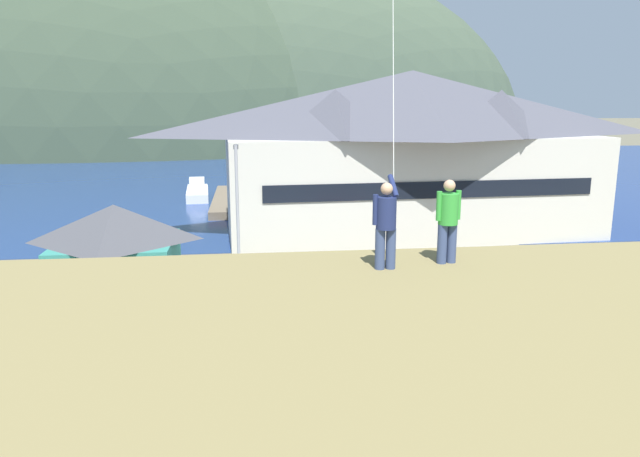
# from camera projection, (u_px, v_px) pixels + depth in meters

# --- Properties ---
(ground_plane) EXTENTS (600.00, 600.00, 0.00)m
(ground_plane) POSITION_uv_depth(u_px,v_px,m) (347.00, 377.00, 20.95)
(ground_plane) COLOR #66604C
(parking_lot_pad) EXTENTS (40.00, 20.00, 0.10)m
(parking_lot_pad) POSITION_uv_depth(u_px,v_px,m) (329.00, 324.00, 25.79)
(parking_lot_pad) COLOR gray
(parking_lot_pad) RESTS_ON ground
(bay_water) EXTENTS (360.00, 84.00, 0.03)m
(bay_water) POSITION_uv_depth(u_px,v_px,m) (275.00, 174.00, 79.19)
(bay_water) COLOR navy
(bay_water) RESTS_ON ground
(far_hill_west_ridge) EXTENTS (122.22, 62.27, 85.72)m
(far_hill_west_ridge) POSITION_uv_depth(u_px,v_px,m) (82.00, 148.00, 121.61)
(far_hill_west_ridge) COLOR #3D4C38
(far_hill_west_ridge) RESTS_ON ground
(far_hill_east_peak) EXTENTS (101.49, 45.56, 74.93)m
(far_hill_east_peak) POSITION_uv_depth(u_px,v_px,m) (292.00, 146.00, 127.73)
(far_hill_east_peak) COLOR #42513D
(far_hill_east_peak) RESTS_ON ground
(harbor_lodge) EXTENTS (28.22, 12.55, 11.63)m
(harbor_lodge) POSITION_uv_depth(u_px,v_px,m) (411.00, 149.00, 42.50)
(harbor_lodge) COLOR beige
(harbor_lodge) RESTS_ON ground
(storage_shed_near_lot) EXTENTS (5.70, 5.37, 4.90)m
(storage_shed_near_lot) POSITION_uv_depth(u_px,v_px,m) (117.00, 255.00, 27.54)
(storage_shed_near_lot) COLOR #338475
(storage_shed_near_lot) RESTS_ON ground
(wharf_dock) EXTENTS (3.20, 15.69, 0.70)m
(wharf_dock) POSITION_uv_depth(u_px,v_px,m) (231.00, 201.00, 55.75)
(wharf_dock) COLOR #70604C
(wharf_dock) RESTS_ON ground
(moored_boat_wharfside) EXTENTS (2.52, 6.60, 2.16)m
(moored_boat_wharfside) POSITION_uv_depth(u_px,v_px,m) (197.00, 192.00, 58.68)
(moored_boat_wharfside) COLOR silver
(moored_boat_wharfside) RESTS_ON ground
(moored_boat_outer_mooring) EXTENTS (2.98, 8.46, 2.16)m
(moored_boat_outer_mooring) POSITION_uv_depth(u_px,v_px,m) (270.00, 194.00, 57.24)
(moored_boat_outer_mooring) COLOR #A8A399
(moored_boat_outer_mooring) RESTS_ON ground
(parked_car_mid_row_near) EXTENTS (4.32, 2.30, 1.82)m
(parked_car_mid_row_near) POSITION_uv_depth(u_px,v_px,m) (91.00, 344.00, 21.11)
(parked_car_mid_row_near) COLOR silver
(parked_car_mid_row_near) RESTS_ON parking_lot_pad
(parked_car_back_row_right) EXTENTS (4.27, 2.19, 1.82)m
(parked_car_back_row_right) POSITION_uv_depth(u_px,v_px,m) (442.00, 291.00, 26.95)
(parked_car_back_row_right) COLOR red
(parked_car_back_row_right) RESTS_ON parking_lot_pad
(parked_car_front_row_end) EXTENTS (4.28, 2.21, 1.82)m
(parked_car_front_row_end) POSITION_uv_depth(u_px,v_px,m) (564.00, 321.00, 23.35)
(parked_car_front_row_end) COLOR #9EA3A8
(parked_car_front_row_end) RESTS_ON parking_lot_pad
(parked_car_mid_row_center) EXTENTS (4.31, 2.28, 1.82)m
(parked_car_mid_row_center) POSITION_uv_depth(u_px,v_px,m) (558.00, 276.00, 29.24)
(parked_car_mid_row_center) COLOR #B28923
(parked_car_mid_row_center) RESTS_ON parking_lot_pad
(parking_light_pole) EXTENTS (0.24, 0.78, 7.30)m
(parking_light_pole) POSITION_uv_depth(u_px,v_px,m) (237.00, 207.00, 29.84)
(parking_light_pole) COLOR #ADADB2
(parking_light_pole) RESTS_ON parking_lot_pad
(person_kite_flyer) EXTENTS (0.51, 0.66, 1.86)m
(person_kite_flyer) POSITION_uv_depth(u_px,v_px,m) (386.00, 222.00, 11.71)
(person_kite_flyer) COLOR #384770
(person_kite_flyer) RESTS_ON grassy_hill_foreground
(person_companion) EXTENTS (0.54, 0.40, 1.74)m
(person_companion) POSITION_uv_depth(u_px,v_px,m) (448.00, 219.00, 12.15)
(person_companion) COLOR #384770
(person_companion) RESTS_ON grassy_hill_foreground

